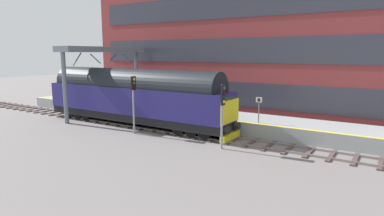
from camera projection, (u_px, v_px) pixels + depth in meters
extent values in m
plane|color=slate|center=(195.00, 135.00, 24.05)|extent=(140.00, 140.00, 0.00)
cube|color=gray|center=(189.00, 136.00, 23.44)|extent=(0.07, 60.00, 0.15)
cube|color=gray|center=(200.00, 132.00, 24.64)|extent=(0.07, 60.00, 0.15)
cube|color=#4C3C3A|center=(381.00, 163.00, 17.73)|extent=(2.50, 0.26, 0.09)
cube|color=#4C3C3A|center=(355.00, 159.00, 18.40)|extent=(2.50, 0.26, 0.09)
cube|color=#4C3C3A|center=(331.00, 156.00, 19.06)|extent=(2.50, 0.26, 0.09)
cube|color=#4C3C3A|center=(309.00, 152.00, 19.72)|extent=(2.50, 0.26, 0.09)
cube|color=#4C3C3A|center=(288.00, 149.00, 20.39)|extent=(2.50, 0.26, 0.09)
cube|color=#4C3C3A|center=(269.00, 146.00, 21.05)|extent=(2.50, 0.26, 0.09)
cube|color=#4C3C3A|center=(251.00, 143.00, 21.72)|extent=(2.50, 0.26, 0.09)
cube|color=#4C3C3A|center=(233.00, 140.00, 22.38)|extent=(2.50, 0.26, 0.09)
cube|color=#4C3C3A|center=(217.00, 138.00, 23.05)|extent=(2.50, 0.26, 0.09)
cube|color=#4C3C3A|center=(202.00, 136.00, 23.71)|extent=(2.50, 0.26, 0.09)
cube|color=#4C3C3A|center=(188.00, 133.00, 24.38)|extent=(2.50, 0.26, 0.09)
cube|color=#4C3C3A|center=(174.00, 131.00, 25.04)|extent=(2.50, 0.26, 0.09)
cube|color=#4C3C3A|center=(161.00, 129.00, 25.71)|extent=(2.50, 0.26, 0.09)
cube|color=#4C3C3A|center=(149.00, 127.00, 26.37)|extent=(2.50, 0.26, 0.09)
cube|color=#4C3C3A|center=(137.00, 125.00, 27.03)|extent=(2.50, 0.26, 0.09)
cube|color=#4C3C3A|center=(126.00, 124.00, 27.70)|extent=(2.50, 0.26, 0.09)
cube|color=#4C3C3A|center=(115.00, 122.00, 28.36)|extent=(2.50, 0.26, 0.09)
cube|color=#4C3C3A|center=(105.00, 120.00, 29.03)|extent=(2.50, 0.26, 0.09)
cube|color=#4C3C3A|center=(95.00, 119.00, 29.69)|extent=(2.50, 0.26, 0.09)
cube|color=#4C3C3A|center=(86.00, 118.00, 30.36)|extent=(2.50, 0.26, 0.09)
cube|color=#4C3C3A|center=(77.00, 116.00, 31.02)|extent=(2.50, 0.26, 0.09)
cube|color=#4C3C3A|center=(69.00, 115.00, 31.69)|extent=(2.50, 0.26, 0.09)
cube|color=#4C3C3A|center=(60.00, 114.00, 32.35)|extent=(2.50, 0.26, 0.09)
cube|color=#4C3C3A|center=(53.00, 112.00, 33.02)|extent=(2.50, 0.26, 0.09)
cube|color=#4C3C3A|center=(45.00, 111.00, 33.68)|extent=(2.50, 0.26, 0.09)
cube|color=#4C3C3A|center=(38.00, 110.00, 34.34)|extent=(2.50, 0.26, 0.09)
cube|color=#4C3C3A|center=(31.00, 109.00, 35.01)|extent=(2.50, 0.26, 0.09)
cube|color=#4C3C3A|center=(24.00, 108.00, 35.67)|extent=(2.50, 0.26, 0.09)
cube|color=#4C3C3A|center=(18.00, 107.00, 36.34)|extent=(2.50, 0.26, 0.09)
cube|color=#4C3C3A|center=(12.00, 106.00, 37.00)|extent=(2.50, 0.26, 0.09)
cube|color=#4C3C3A|center=(6.00, 105.00, 37.67)|extent=(2.50, 0.26, 0.09)
cube|color=#4C3C3A|center=(0.00, 104.00, 38.33)|extent=(2.50, 0.26, 0.09)
cube|color=#969B9B|center=(218.00, 120.00, 26.96)|extent=(4.00, 44.00, 1.00)
cube|color=yellow|center=(207.00, 118.00, 25.34)|extent=(0.30, 44.00, 0.01)
cube|color=maroon|center=(245.00, 10.00, 31.22)|extent=(4.79, 34.02, 19.88)
cube|color=#32333F|center=(232.00, 94.00, 30.47)|extent=(0.06, 31.30, 2.23)
cube|color=#32333F|center=(233.00, 50.00, 29.82)|extent=(0.06, 31.30, 2.23)
cube|color=#32333F|center=(234.00, 5.00, 29.17)|extent=(0.06, 31.30, 2.23)
cube|color=black|center=(133.00, 116.00, 27.10)|extent=(2.56, 17.52, 0.60)
cube|color=navy|center=(133.00, 100.00, 26.88)|extent=(2.70, 17.52, 2.10)
cylinder|color=black|center=(132.00, 85.00, 26.68)|extent=(2.56, 16.12, 2.57)
cube|color=yellow|center=(230.00, 111.00, 22.23)|extent=(2.65, 0.08, 1.58)
cube|color=#232D3D|center=(230.00, 101.00, 22.12)|extent=(2.38, 0.04, 0.64)
cube|color=#232D3D|center=(144.00, 94.00, 27.97)|extent=(0.04, 12.27, 0.44)
cylinder|color=black|center=(227.00, 130.00, 21.67)|extent=(0.48, 0.35, 0.48)
cylinder|color=black|center=(237.00, 126.00, 22.92)|extent=(0.48, 0.35, 0.48)
cube|color=yellow|center=(230.00, 136.00, 22.48)|extent=(2.43, 0.36, 0.47)
cylinder|color=black|center=(209.00, 130.00, 23.31)|extent=(1.64, 1.04, 1.04)
cylinder|color=black|center=(196.00, 128.00, 23.89)|extent=(1.64, 1.04, 1.04)
cylinder|color=black|center=(184.00, 126.00, 24.48)|extent=(1.64, 1.04, 1.04)
cylinder|color=black|center=(92.00, 113.00, 29.83)|extent=(1.64, 1.04, 1.04)
cylinder|color=black|center=(84.00, 112.00, 30.41)|extent=(1.64, 1.04, 1.04)
cylinder|color=black|center=(76.00, 111.00, 31.00)|extent=(1.64, 1.04, 1.04)
cylinder|color=gray|center=(222.00, 117.00, 20.25)|extent=(0.14, 0.14, 4.04)
cube|color=black|center=(223.00, 95.00, 20.00)|extent=(0.44, 0.10, 1.27)
cylinder|color=#50504E|center=(224.00, 88.00, 19.89)|extent=(0.20, 0.06, 0.20)
cylinder|color=#500807|center=(224.00, 92.00, 19.94)|extent=(0.20, 0.06, 0.20)
cylinder|color=#0A3E13|center=(224.00, 97.00, 19.98)|extent=(0.20, 0.06, 0.20)
cylinder|color=yellow|center=(224.00, 102.00, 20.03)|extent=(0.20, 0.06, 0.20)
cylinder|color=gray|center=(134.00, 105.00, 24.11)|extent=(0.14, 0.14, 4.26)
cube|color=black|center=(133.00, 83.00, 23.81)|extent=(0.44, 0.10, 0.99)
cylinder|color=yellow|center=(134.00, 79.00, 23.73)|extent=(0.20, 0.06, 0.20)
cylinder|color=#50504E|center=(134.00, 83.00, 23.78)|extent=(0.20, 0.06, 0.20)
cylinder|color=#500807|center=(134.00, 87.00, 23.82)|extent=(0.20, 0.06, 0.20)
cylinder|color=slate|center=(259.00, 110.00, 23.34)|extent=(0.08, 0.08, 1.83)
cube|color=white|center=(259.00, 100.00, 23.19)|extent=(0.05, 0.44, 0.36)
cube|color=black|center=(259.00, 100.00, 23.17)|extent=(0.01, 0.20, 0.24)
cylinder|color=#2E263D|center=(169.00, 106.00, 28.50)|extent=(0.13, 0.13, 0.84)
cylinder|color=#2E263D|center=(167.00, 105.00, 28.60)|extent=(0.13, 0.13, 0.84)
cylinder|color=#2D4880|center=(168.00, 97.00, 28.44)|extent=(0.35, 0.35, 0.56)
sphere|color=brown|center=(168.00, 93.00, 28.37)|extent=(0.22, 0.22, 0.22)
cylinder|color=#2D4880|center=(170.00, 98.00, 28.33)|extent=(0.09, 0.09, 0.52)
cylinder|color=#2D4880|center=(166.00, 97.00, 28.54)|extent=(0.09, 0.09, 0.52)
cylinder|color=slate|center=(65.00, 88.00, 27.62)|extent=(0.36, 0.36, 6.00)
cylinder|color=slate|center=(137.00, 81.00, 35.02)|extent=(0.36, 0.36, 6.00)
cube|color=slate|center=(104.00, 50.00, 30.79)|extent=(9.30, 2.00, 0.50)
cylinder|color=slate|center=(77.00, 59.00, 28.40)|extent=(0.97, 0.10, 1.14)
cylinder|color=slate|center=(96.00, 59.00, 30.08)|extent=(1.18, 0.10, 0.92)
cylinder|color=slate|center=(112.00, 59.00, 31.77)|extent=(1.20, 0.10, 0.89)
cylinder|color=slate|center=(127.00, 58.00, 33.45)|extent=(1.10, 0.10, 1.02)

